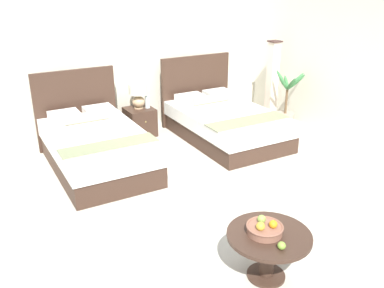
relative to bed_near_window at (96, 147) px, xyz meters
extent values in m
cube|color=#BCB6A7|center=(1.13, -1.54, -0.33)|extent=(9.34, 9.42, 0.02)
cube|color=beige|center=(1.13, 1.37, 0.98)|extent=(9.34, 0.12, 2.60)
cube|color=silver|center=(4.00, -1.14, 0.98)|extent=(0.12, 5.02, 2.60)
cube|color=#3A271D|center=(0.00, -0.08, -0.17)|extent=(1.27, 2.05, 0.31)
cube|color=white|center=(0.00, -0.08, 0.12)|extent=(1.31, 2.09, 0.26)
cube|color=#3A271D|center=(0.03, 0.95, 0.31)|extent=(1.30, 0.09, 1.26)
cube|color=white|center=(-0.25, 0.67, 0.32)|extent=(0.45, 0.31, 0.14)
cube|color=white|center=(0.29, 0.65, 0.32)|extent=(0.45, 0.31, 0.14)
cylinder|color=beige|center=(0.01, 0.42, 0.32)|extent=(0.67, 0.17, 0.15)
cube|color=gray|center=(-0.02, -0.63, 0.25)|extent=(1.29, 0.38, 0.01)
cube|color=#3A271D|center=(2.26, -0.08, -0.18)|extent=(1.37, 2.12, 0.28)
cube|color=white|center=(2.26, -0.08, 0.07)|extent=(1.41, 2.16, 0.23)
cube|color=#3A271D|center=(2.29, 0.99, 0.31)|extent=(1.40, 0.10, 1.26)
cube|color=white|center=(1.99, 0.71, 0.26)|extent=(0.48, 0.31, 0.14)
cube|color=white|center=(2.57, 0.69, 0.26)|extent=(0.48, 0.31, 0.14)
cylinder|color=beige|center=(2.27, 0.46, 0.26)|extent=(0.73, 0.17, 0.15)
cube|color=gray|center=(2.24, -0.66, 0.19)|extent=(1.38, 0.43, 0.01)
cube|color=#3A271D|center=(1.08, 0.88, -0.08)|extent=(0.47, 0.47, 0.49)
sphere|color=tan|center=(1.08, 0.63, 0.00)|extent=(0.02, 0.02, 0.02)
cylinder|color=tan|center=(1.08, 0.90, 0.18)|extent=(0.15, 0.15, 0.02)
ellipsoid|color=tan|center=(1.08, 0.90, 0.28)|extent=(0.22, 0.22, 0.19)
cylinder|color=#99844C|center=(1.08, 0.90, 0.40)|extent=(0.02, 0.02, 0.04)
cylinder|color=silver|center=(1.08, 0.90, 0.51)|extent=(0.31, 0.31, 0.18)
cylinder|color=#B2C4C7|center=(1.22, 0.84, 0.27)|extent=(0.08, 0.08, 0.20)
torus|color=#B2C4C7|center=(1.22, 0.84, 0.37)|extent=(0.08, 0.08, 0.01)
cylinder|color=#3A271D|center=(0.56, -3.14, -0.31)|extent=(0.36, 0.36, 0.02)
cylinder|color=#3A271D|center=(0.56, -3.14, -0.10)|extent=(0.13, 0.13, 0.44)
cylinder|color=#3A271D|center=(0.56, -3.14, 0.13)|extent=(0.77, 0.77, 0.04)
cylinder|color=#8A5A46|center=(0.53, -3.10, 0.19)|extent=(0.32, 0.32, 0.07)
torus|color=#8A5A46|center=(0.53, -3.10, 0.23)|extent=(0.34, 0.34, 0.02)
sphere|color=orange|center=(0.58, -3.15, 0.26)|extent=(0.08, 0.08, 0.08)
sphere|color=#8AB64A|center=(0.55, -3.04, 0.26)|extent=(0.08, 0.08, 0.08)
sphere|color=gold|center=(0.46, -3.12, 0.26)|extent=(0.08, 0.08, 0.08)
sphere|color=#80AA3B|center=(0.50, -3.36, 0.19)|extent=(0.07, 0.07, 0.07)
cube|color=#402824|center=(3.62, 0.40, -0.31)|extent=(0.21, 0.21, 0.03)
cube|color=beige|center=(3.62, 0.40, 0.43)|extent=(0.17, 0.17, 1.45)
cube|color=#402824|center=(3.62, 0.40, 1.17)|extent=(0.21, 0.21, 0.02)
cylinder|color=gray|center=(3.57, -0.08, -0.19)|extent=(0.34, 0.34, 0.25)
cylinder|color=brown|center=(3.57, -0.08, 0.16)|extent=(0.04, 0.04, 0.45)
ellipsoid|color=#3B7842|center=(3.72, -0.11, 0.52)|extent=(0.35, 0.12, 0.32)
ellipsoid|color=#3B7842|center=(3.63, 0.02, 0.48)|extent=(0.17, 0.25, 0.26)
ellipsoid|color=#3B7842|center=(3.52, 0.03, 0.54)|extent=(0.16, 0.26, 0.37)
ellipsoid|color=#3B7842|center=(3.46, -0.08, 0.52)|extent=(0.28, 0.07, 0.32)
ellipsoid|color=#3B7842|center=(3.52, -0.21, 0.51)|extent=(0.15, 0.32, 0.33)
ellipsoid|color=#3B7842|center=(3.65, -0.20, 0.53)|extent=(0.20, 0.31, 0.36)
camera|label=1|loc=(-1.67, -5.52, 2.34)|focal=39.21mm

